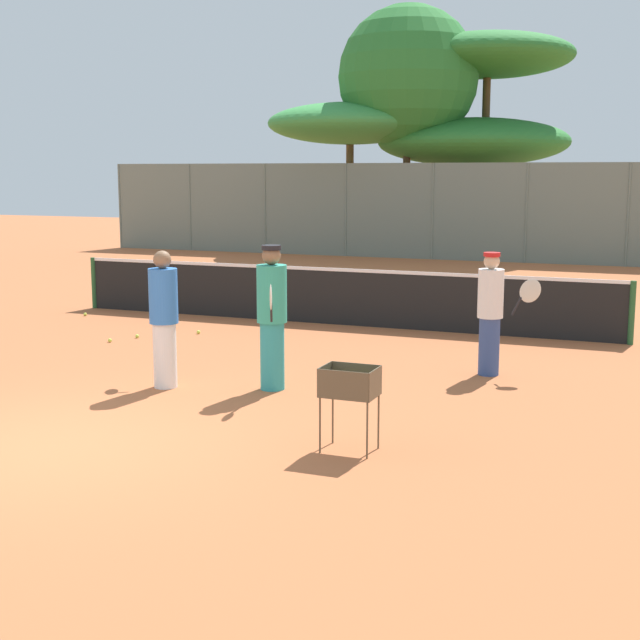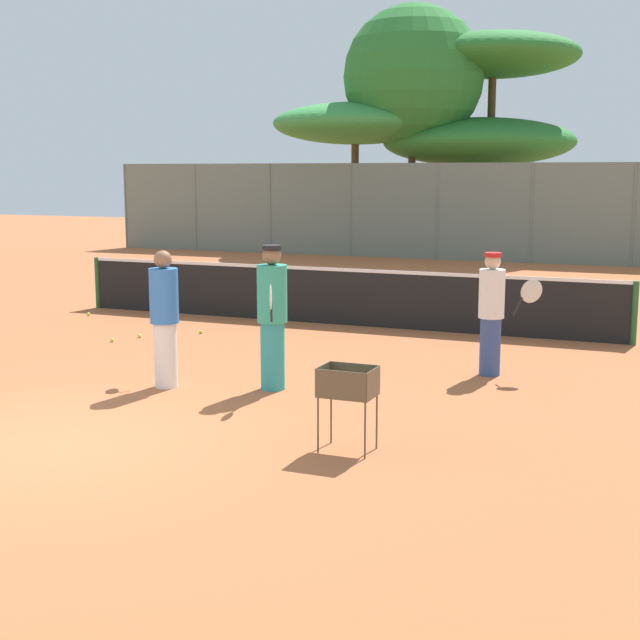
# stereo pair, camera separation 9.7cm
# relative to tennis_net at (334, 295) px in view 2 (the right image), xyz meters

# --- Properties ---
(ground_plane) EXTENTS (80.00, 80.00, 0.00)m
(ground_plane) POSITION_rel_tennis_net_xyz_m (0.00, -8.17, -0.56)
(ground_plane) COLOR #B26038
(tennis_net) EXTENTS (10.83, 0.10, 1.07)m
(tennis_net) POSITION_rel_tennis_net_xyz_m (0.00, 0.00, 0.00)
(tennis_net) COLOR #26592D
(tennis_net) RESTS_ON ground_plane
(back_fence) EXTENTS (27.28, 0.08, 3.13)m
(back_fence) POSITION_rel_tennis_net_xyz_m (-0.00, 12.98, 1.01)
(back_fence) COLOR slate
(back_fence) RESTS_ON ground_plane
(tree_0) EXTENTS (6.74, 6.74, 4.72)m
(tree_0) POSITION_rel_tennis_net_xyz_m (-0.96, 16.26, 3.30)
(tree_0) COLOR brown
(tree_0) RESTS_ON ground_plane
(tree_1) EXTENTS (5.94, 5.94, 7.53)m
(tree_1) POSITION_rel_tennis_net_xyz_m (-0.51, 16.12, 6.20)
(tree_1) COLOR brown
(tree_1) RESTS_ON ground_plane
(tree_2) EXTENTS (5.80, 5.80, 5.24)m
(tree_2) POSITION_rel_tennis_net_xyz_m (-4.98, 14.58, 3.94)
(tree_2) COLOR brown
(tree_2) RESTS_ON ground_plane
(tree_3) EXTENTS (4.77, 4.77, 8.42)m
(tree_3) POSITION_rel_tennis_net_xyz_m (-2.88, 14.55, 5.47)
(tree_3) COLOR brown
(tree_3) RESTS_ON ground_plane
(player_white_outfit) EXTENTS (0.90, 0.36, 1.74)m
(player_white_outfit) POSITION_rel_tennis_net_xyz_m (3.62, -3.11, 0.35)
(player_white_outfit) COLOR #334C8C
(player_white_outfit) RESTS_ON ground_plane
(player_red_cap) EXTENTS (0.52, 0.90, 1.91)m
(player_red_cap) POSITION_rel_tennis_net_xyz_m (1.14, -5.04, 0.43)
(player_red_cap) COLOR teal
(player_red_cap) RESTS_ON ground_plane
(player_yellow_shirt) EXTENTS (0.73, 0.74, 1.83)m
(player_yellow_shirt) POSITION_rel_tennis_net_xyz_m (-0.25, -5.47, 0.38)
(player_yellow_shirt) COLOR white
(player_yellow_shirt) RESTS_ON ground_plane
(ball_cart) EXTENTS (0.56, 0.41, 0.89)m
(ball_cart) POSITION_rel_tennis_net_xyz_m (2.98, -7.14, 0.10)
(ball_cart) COLOR brown
(ball_cart) RESTS_ON ground_plane
(tennis_ball_0) EXTENTS (0.07, 0.07, 0.07)m
(tennis_ball_0) POSITION_rel_tennis_net_xyz_m (1.07, -4.61, -0.53)
(tennis_ball_0) COLOR #D1E54C
(tennis_ball_0) RESTS_ON ground_plane
(tennis_ball_1) EXTENTS (0.07, 0.07, 0.07)m
(tennis_ball_1) POSITION_rel_tennis_net_xyz_m (-1.81, -1.84, -0.53)
(tennis_ball_1) COLOR #D1E54C
(tennis_ball_1) RESTS_ON ground_plane
(tennis_ball_4) EXTENTS (0.07, 0.07, 0.07)m
(tennis_ball_4) POSITION_rel_tennis_net_xyz_m (-2.60, -2.59, -0.53)
(tennis_ball_4) COLOR #D1E54C
(tennis_ball_4) RESTS_ON ground_plane
(tennis_ball_5) EXTENTS (0.07, 0.07, 0.07)m
(tennis_ball_5) POSITION_rel_tennis_net_xyz_m (-2.81, -3.09, -0.53)
(tennis_ball_5) COLOR #D1E54C
(tennis_ball_5) RESTS_ON ground_plane
(tennis_ball_6) EXTENTS (0.07, 0.07, 0.07)m
(tennis_ball_6) POSITION_rel_tennis_net_xyz_m (-4.91, -0.94, -0.53)
(tennis_ball_6) COLOR #D1E54C
(tennis_ball_6) RESTS_ON ground_plane
(parked_car) EXTENTS (4.20, 1.70, 1.60)m
(parked_car) POSITION_rel_tennis_net_xyz_m (-0.23, 15.99, 0.10)
(parked_car) COLOR #B2B7BC
(parked_car) RESTS_ON ground_plane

